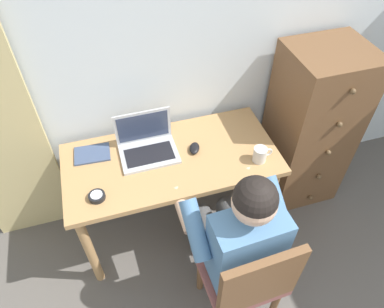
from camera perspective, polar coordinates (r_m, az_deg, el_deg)
name	(u,v)px	position (r m, az deg, el deg)	size (l,w,h in m)	color
wall_back	(194,41)	(2.16, 0.36, 17.63)	(4.80, 0.05, 2.50)	silver
desk	(172,169)	(2.22, -3.23, -2.42)	(1.28, 0.62, 0.73)	tan
dresser	(310,129)	(2.62, 18.29, 3.83)	(0.50, 0.48, 1.22)	brown
chair	(246,278)	(2.00, 8.70, -18.98)	(0.44, 0.42, 0.87)	brown
person_seated	(236,231)	(1.92, 6.97, -12.08)	(0.54, 0.60, 1.19)	#4C4C4C
laptop	(147,144)	(2.16, -7.21, 1.52)	(0.34, 0.25, 0.24)	#B7BABF
computer_mouse	(194,148)	(2.17, 0.39, 0.94)	(0.06, 0.10, 0.03)	black
desk_clock	(97,196)	(2.00, -14.96, -6.55)	(0.09, 0.09, 0.03)	black
notebook_pad	(92,154)	(2.23, -15.66, 0.02)	(0.21, 0.15, 0.01)	#3D4C6B
coffee_mug	(260,154)	(2.12, 10.86, -0.07)	(0.12, 0.08, 0.09)	silver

